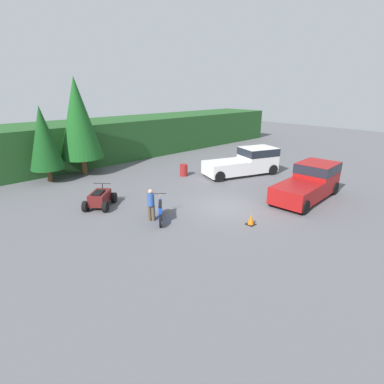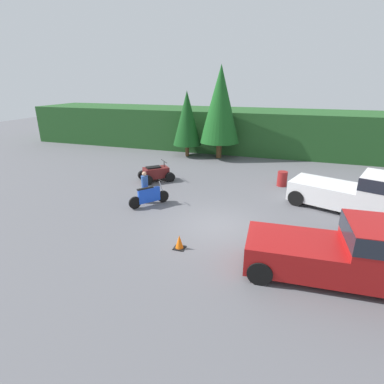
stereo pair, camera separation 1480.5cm
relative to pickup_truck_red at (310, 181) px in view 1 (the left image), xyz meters
name	(u,v)px [view 1 (the left image)]	position (x,y,z in m)	size (l,w,h in m)	color
ground_plane	(227,207)	(-4.83, 2.33, -1.04)	(80.00, 80.00, 0.00)	#5B5B60
hillside_backdrop	(93,141)	(-4.83, 18.33, 0.71)	(44.00, 6.00, 3.51)	#235123
tree_left	(44,138)	(-10.31, 14.15, 2.03)	(2.30, 2.30, 5.23)	brown
tree_mid_left	(78,119)	(-7.66, 14.37, 3.15)	(3.13, 3.13, 7.12)	brown
pickup_truck_red	(310,181)	(0.00, 0.00, 0.00)	(5.43, 2.42, 2.00)	maroon
pickup_truck_second	(247,161)	(1.44, 5.74, 0.00)	(6.00, 3.82, 2.00)	white
dirt_bike	(160,211)	(-8.63, 3.50, -0.56)	(1.43, 1.78, 1.18)	black
quad_atv	(100,199)	(-9.98, 7.24, -0.56)	(2.39, 2.35, 1.22)	black
rider_person	(151,204)	(-8.98, 3.77, -0.14)	(0.48, 0.48, 1.66)	brown
traffic_cone	(251,220)	(-5.73, 0.08, -0.79)	(0.42, 0.42, 0.55)	black
steel_barrel	(184,170)	(-2.42, 8.71, -0.60)	(0.58, 0.58, 0.88)	maroon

